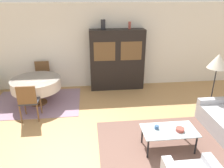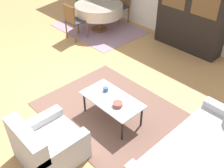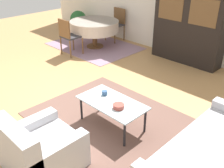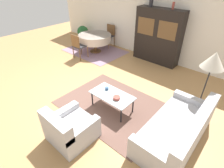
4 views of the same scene
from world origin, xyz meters
TOP-DOWN VIEW (x-y plane):
  - ground_plane at (0.00, 0.00)m, footprint 14.00×14.00m
  - wall_back at (0.00, 3.63)m, footprint 10.00×0.06m
  - area_rug at (1.14, 0.24)m, footprint 2.67×2.00m
  - dining_rug at (-1.87, 2.50)m, footprint 2.45×1.80m
  - couch at (2.84, 0.28)m, footprint 0.92×1.99m
  - armchair at (1.18, -1.14)m, footprint 0.84×0.85m
  - coffee_table at (1.20, 0.14)m, footprint 1.07×0.58m
  - display_cabinet at (0.58, 3.36)m, footprint 1.72×0.45m
  - dining_table at (-1.81, 2.47)m, footprint 1.36×1.36m
  - dining_chair_near at (-1.81, 1.57)m, footprint 0.44×0.44m
  - dining_chair_far at (-1.81, 3.36)m, footprint 0.44×0.44m
  - cup at (0.96, 0.21)m, footprint 0.09×0.09m
  - bowl at (1.39, 0.08)m, footprint 0.17×0.17m
  - potted_plant at (-3.36, 3.13)m, footprint 0.54×0.54m

SIDE VIEW (x-z plane):
  - ground_plane at x=0.00m, z-range 0.00..0.00m
  - area_rug at x=1.14m, z-range 0.00..0.01m
  - dining_rug at x=-1.87m, z-range 0.00..0.01m
  - couch at x=2.84m, z-range -0.12..0.68m
  - armchair at x=1.18m, z-range -0.10..0.67m
  - potted_plant at x=-3.36m, z-range 0.05..0.74m
  - coffee_table at x=1.20m, z-range 0.18..0.62m
  - bowl at x=1.39m, z-range 0.44..0.51m
  - cup at x=0.96m, z-range 0.44..0.51m
  - dining_chair_near at x=-1.81m, z-range 0.08..1.03m
  - dining_chair_far at x=-1.81m, z-range 0.08..1.03m
  - dining_table at x=-1.81m, z-range 0.23..0.98m
  - display_cabinet at x=0.58m, z-range 0.00..1.93m
  - wall_back at x=0.00m, z-range 0.00..2.70m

